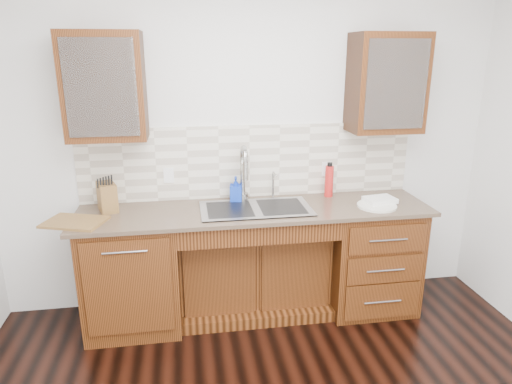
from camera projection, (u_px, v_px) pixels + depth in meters
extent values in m
cube|color=silver|center=(248.00, 143.00, 3.71)|extent=(4.00, 0.10, 2.70)
cube|color=#593014|center=(133.00, 272.00, 3.50)|extent=(0.70, 0.62, 0.88)
cube|color=#593014|center=(254.00, 268.00, 3.76)|extent=(1.20, 0.44, 0.70)
cube|color=#593014|center=(368.00, 255.00, 3.79)|extent=(0.70, 0.62, 0.88)
cube|color=#84705B|center=(255.00, 210.00, 3.49)|extent=(2.70, 0.65, 0.03)
cube|color=beige|center=(249.00, 162.00, 3.70)|extent=(2.70, 0.02, 0.59)
cube|color=#9E9EA5|center=(256.00, 220.00, 3.50)|extent=(0.84, 0.46, 0.19)
cylinder|color=#999993|center=(243.00, 176.00, 3.62)|extent=(0.04, 0.04, 0.40)
cylinder|color=#999993|center=(273.00, 184.00, 3.69)|extent=(0.02, 0.02, 0.24)
cube|color=#593014|center=(105.00, 86.00, 3.21)|extent=(0.55, 0.34, 0.75)
cube|color=#593014|center=(386.00, 83.00, 3.52)|extent=(0.55, 0.34, 0.75)
cube|color=white|center=(169.00, 175.00, 3.61)|extent=(0.08, 0.01, 0.12)
cube|color=white|center=(327.00, 169.00, 3.81)|extent=(0.08, 0.01, 0.12)
imported|color=#1136BB|center=(236.00, 189.00, 3.62)|extent=(0.11, 0.11, 0.20)
cylinder|color=red|center=(329.00, 181.00, 3.75)|extent=(0.09, 0.09, 0.26)
cylinder|color=silver|center=(377.00, 206.00, 3.53)|extent=(0.36, 0.36, 0.02)
cube|color=white|center=(380.00, 200.00, 3.59)|extent=(0.26, 0.20, 0.04)
cube|color=brown|center=(107.00, 197.00, 3.41)|extent=(0.18, 0.22, 0.22)
cube|color=olive|center=(75.00, 222.00, 3.19)|extent=(0.47, 0.40, 0.02)
imported|color=white|center=(87.00, 94.00, 3.20)|extent=(0.17, 0.17, 0.10)
imported|color=white|center=(115.00, 94.00, 3.23)|extent=(0.12, 0.12, 0.10)
imported|color=white|center=(375.00, 90.00, 3.52)|extent=(0.15, 0.15, 0.10)
imported|color=white|center=(403.00, 90.00, 3.56)|extent=(0.12, 0.12, 0.10)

